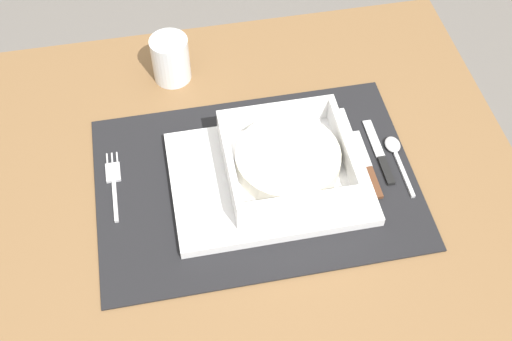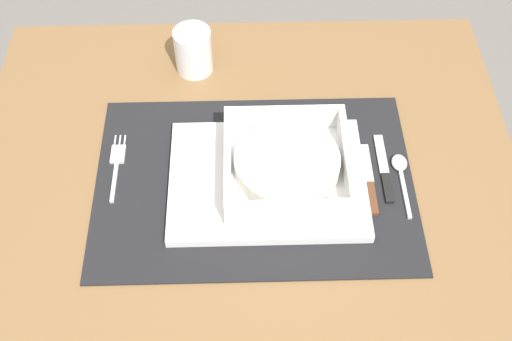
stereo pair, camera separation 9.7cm
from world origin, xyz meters
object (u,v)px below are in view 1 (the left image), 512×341
Objects in this scene: butter_knife at (380,156)px; bread_knife at (368,168)px; drinking_glass at (171,60)px; porridge_bowl at (288,161)px; dining_table at (247,217)px; fork at (114,180)px; spoon at (395,151)px.

butter_knife is 0.03m from bread_knife.
butter_knife is 1.60× the size of drinking_glass.
porridge_bowl is at bearing 171.80° from bread_knife.
butter_knife reaches higher than dining_table.
dining_table is at bearing -11.04° from fork.
fork is 1.59× the size of drinking_glass.
drinking_glass is (-0.15, 0.25, -0.00)m from porridge_bowl.
dining_table is 0.27m from spoon.
fork is 1.00× the size of butter_knife.
bread_knife is (0.19, -0.02, 0.12)m from dining_table.
spoon is at bearing 4.00° from porridge_bowl.
drinking_glass is at bearing 120.32° from porridge_bowl.
bread_knife is (0.13, -0.01, -0.03)m from porridge_bowl.
fork is at bearing 169.39° from bread_knife.
dining_table is at bearing -70.24° from drinking_glass.
dining_table is at bearing 176.78° from spoon.
drinking_glass is at bearing 140.08° from butter_knife.
drinking_glass is at bearing 140.14° from spoon.
spoon is 0.06m from bread_knife.
spoon is 1.43× the size of drinking_glass.
spoon is at bearing -36.43° from drinking_glass.
butter_knife is at bearing 3.33° from porridge_bowl.
butter_knife is (0.15, 0.01, -0.03)m from porridge_bowl.
dining_table is 0.24m from butter_knife.
spoon is at bearing 0.21° from dining_table.
porridge_bowl is at bearing -10.70° from dining_table.
bread_knife is (-0.05, -0.02, -0.00)m from spoon.
spoon is (0.44, -0.03, 0.00)m from fork.
spoon reaches higher than fork.
porridge_bowl is at bearing -11.69° from fork.
bread_knife is 0.38m from drinking_glass.
dining_table is 4.61× the size of porridge_bowl.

